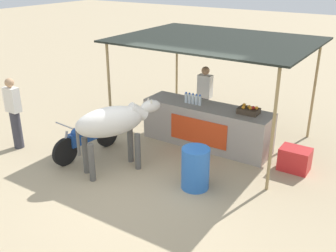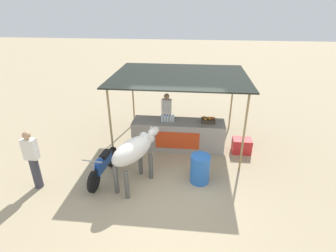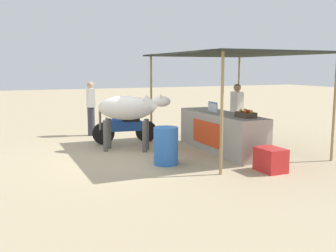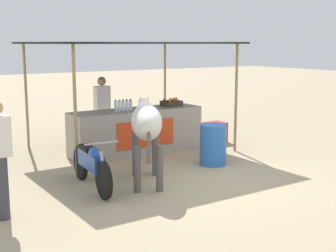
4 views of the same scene
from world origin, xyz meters
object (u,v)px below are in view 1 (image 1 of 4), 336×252
object	(u,v)px
fruit_crate	(249,110)
water_barrel	(195,168)
cow	(113,123)
cooler_box	(295,159)
passerby_on_street	(14,113)
stall_counter	(206,126)
motorcycle_parked	(86,137)
vendor_behind_counter	(205,98)

from	to	relation	value
fruit_crate	water_barrel	size ratio (longest dim) A/B	0.54
water_barrel	cow	xyz separation A→B (m)	(-1.71, -0.28, 0.63)
cooler_box	passerby_on_street	xyz separation A→B (m)	(-5.65, -2.38, 0.61)
passerby_on_street	cow	bearing A→B (deg)	8.54
stall_counter	passerby_on_street	distance (m)	4.35
cooler_box	cow	xyz separation A→B (m)	(-3.08, -1.99, 0.79)
fruit_crate	water_barrel	world-z (taller)	fruit_crate
cooler_box	motorcycle_parked	xyz separation A→B (m)	(-4.04, -1.81, 0.19)
stall_counter	motorcycle_parked	xyz separation A→B (m)	(-1.95, -1.91, -0.05)
vendor_behind_counter	passerby_on_street	size ratio (longest dim) A/B	1.00
stall_counter	water_barrel	size ratio (longest dim) A/B	3.69
stall_counter	fruit_crate	xyz separation A→B (m)	(0.97, 0.05, 0.55)
fruit_crate	motorcycle_parked	size ratio (longest dim) A/B	0.24
passerby_on_street	water_barrel	bearing A→B (deg)	8.88
stall_counter	water_barrel	distance (m)	1.94
stall_counter	vendor_behind_counter	xyz separation A→B (m)	(-0.46, 0.75, 0.37)
motorcycle_parked	cow	bearing A→B (deg)	-10.34
cow	passerby_on_street	world-z (taller)	passerby_on_street
stall_counter	passerby_on_street	size ratio (longest dim) A/B	1.82
water_barrel	cow	distance (m)	1.84
stall_counter	water_barrel	xyz separation A→B (m)	(0.72, -1.80, -0.07)
cow	water_barrel	bearing A→B (deg)	9.39
fruit_crate	cooler_box	distance (m)	1.38
cooler_box	passerby_on_street	bearing A→B (deg)	-157.21
cooler_box	cow	size ratio (longest dim) A/B	0.34
cooler_box	vendor_behind_counter	bearing A→B (deg)	161.61
cow	cooler_box	bearing A→B (deg)	32.82
fruit_crate	cow	bearing A→B (deg)	-132.48
stall_counter	passerby_on_street	world-z (taller)	passerby_on_street
cow	passerby_on_street	bearing A→B (deg)	-171.46
fruit_crate	cow	xyz separation A→B (m)	(-1.96, -2.14, -0.00)
vendor_behind_counter	cow	distance (m)	2.89
cooler_box	passerby_on_street	world-z (taller)	passerby_on_street
motorcycle_parked	passerby_on_street	size ratio (longest dim) A/B	1.09
cooler_box	motorcycle_parked	distance (m)	4.44
cooler_box	fruit_crate	bearing A→B (deg)	172.39
water_barrel	cow	bearing A→B (deg)	-170.61
fruit_crate	vendor_behind_counter	world-z (taller)	vendor_behind_counter
cow	passerby_on_street	xyz separation A→B (m)	(-2.57, -0.39, -0.18)
fruit_crate	cow	size ratio (longest dim) A/B	0.25
stall_counter	vendor_behind_counter	size ratio (longest dim) A/B	1.82
water_barrel	motorcycle_parked	xyz separation A→B (m)	(-2.67, -0.11, 0.02)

